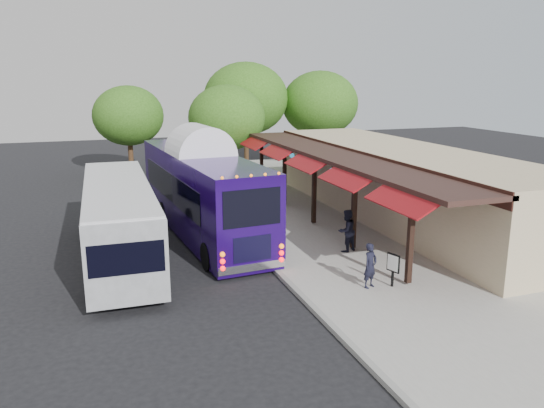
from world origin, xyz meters
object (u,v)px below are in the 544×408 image
object	(u,v)px
coach_bus	(201,188)
ped_c	(241,206)
city_bus	(119,217)
ped_b	(347,231)
sign_board	(393,264)
ped_d	(272,188)
ped_a	(370,266)

from	to	relation	value
coach_bus	ped_c	size ratio (longest dim) A/B	7.67
coach_bus	city_bus	xyz separation A→B (m)	(-3.76, -2.29, -0.45)
ped_b	sign_board	bearing A→B (deg)	66.46
coach_bus	ped_c	distance (m)	2.46
city_bus	ped_b	distance (m)	9.00
city_bus	ped_d	size ratio (longest dim) A/B	6.99
coach_bus	ped_a	distance (m)	9.40
coach_bus	ped_d	size ratio (longest dim) A/B	7.74
ped_d	sign_board	size ratio (longest dim) A/B	1.40
coach_bus	ped_a	bearing A→B (deg)	-70.25
city_bus	ped_c	size ratio (longest dim) A/B	6.93
city_bus	sign_board	world-z (taller)	city_bus
city_bus	ped_a	distance (m)	9.86
ped_a	ped_d	bearing A→B (deg)	62.05
city_bus	ped_c	world-z (taller)	city_bus
city_bus	sign_board	distance (m)	10.56
ped_a	ped_b	xyz separation A→B (m)	(0.97, 3.65, 0.10)
coach_bus	sign_board	xyz separation A→B (m)	(4.62, -8.67, -1.19)
city_bus	ped_a	size ratio (longest dim) A/B	7.38
ped_b	ped_c	size ratio (longest dim) A/B	1.06
sign_board	ped_a	bearing A→B (deg)	147.59
ped_d	sign_board	world-z (taller)	ped_d
coach_bus	ped_b	xyz separation A→B (m)	(4.85, -4.83, -1.11)
coach_bus	ped_b	distance (m)	6.93
ped_c	sign_board	xyz separation A→B (m)	(2.57, -9.38, -0.03)
ped_c	sign_board	distance (m)	9.73
sign_board	city_bus	bearing A→B (deg)	125.30
ped_a	ped_b	distance (m)	3.78
coach_bus	sign_board	size ratio (longest dim) A/B	10.82
ped_a	ped_c	bearing A→B (deg)	77.67
ped_a	sign_board	bearing A→B (deg)	-38.64
ped_a	ped_b	size ratio (longest dim) A/B	0.89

